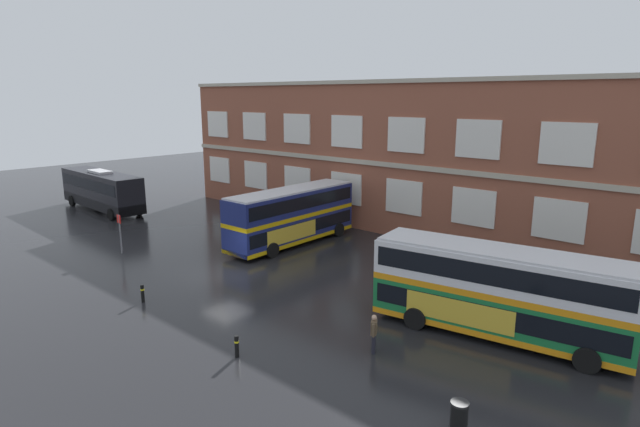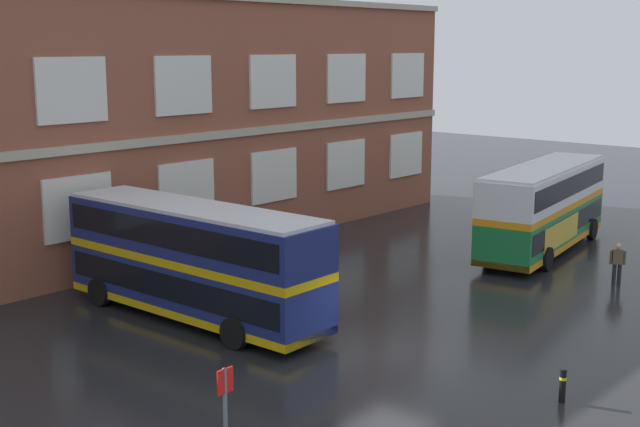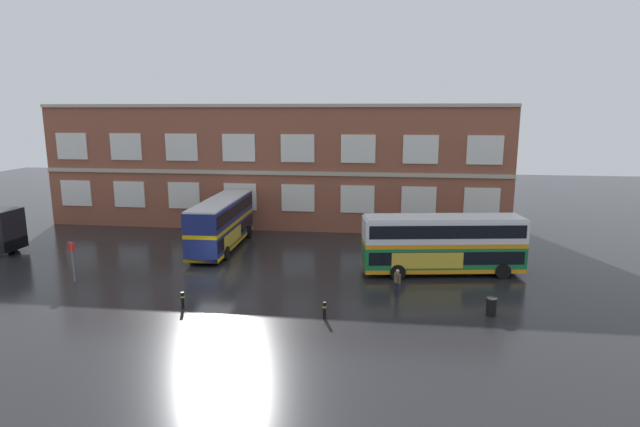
# 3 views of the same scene
# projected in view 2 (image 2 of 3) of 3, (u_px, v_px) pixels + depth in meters

# --- Properties ---
(ground_plane) EXTENTS (120.00, 120.00, 0.00)m
(ground_plane) POSITION_uv_depth(u_px,v_px,m) (340.00, 340.00, 27.82)
(ground_plane) COLOR black
(brick_terminal_building) EXTENTS (44.26, 8.19, 11.80)m
(brick_terminal_building) POSITION_uv_depth(u_px,v_px,m) (78.00, 132.00, 37.69)
(brick_terminal_building) COLOR brown
(brick_terminal_building) RESTS_ON ground
(double_decker_near) EXTENTS (3.05, 11.05, 4.07)m
(double_decker_near) POSITION_uv_depth(u_px,v_px,m) (194.00, 259.00, 29.68)
(double_decker_near) COLOR navy
(double_decker_near) RESTS_ON ground
(double_decker_middle) EXTENTS (11.26, 4.22, 4.07)m
(double_decker_middle) POSITION_uv_depth(u_px,v_px,m) (544.00, 207.00, 39.47)
(double_decker_middle) COLOR #197038
(double_decker_middle) RESTS_ON ground
(waiting_passenger) EXTENTS (0.41, 0.60, 1.70)m
(waiting_passenger) POSITION_uv_depth(u_px,v_px,m) (617.00, 262.00, 34.20)
(waiting_passenger) COLOR black
(waiting_passenger) RESTS_ON ground
(bus_stand_flag) EXTENTS (0.44, 0.10, 2.70)m
(bus_stand_flag) POSITION_uv_depth(u_px,v_px,m) (225.00, 415.00, 18.37)
(bus_stand_flag) COLOR slate
(bus_stand_flag) RESTS_ON ground
(safety_bollard_east) EXTENTS (0.19, 0.19, 0.95)m
(safety_bollard_east) POSITION_uv_depth(u_px,v_px,m) (563.00, 385.00, 22.90)
(safety_bollard_east) COLOR black
(safety_bollard_east) RESTS_ON ground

